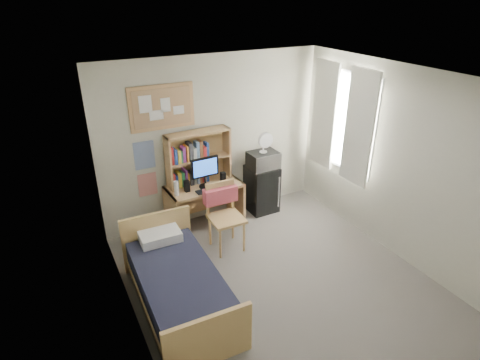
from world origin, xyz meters
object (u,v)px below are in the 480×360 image
desk_fan (263,143)px  mini_fridge (262,189)px  bed (180,290)px  speaker_right (223,177)px  bulletin_board (162,107)px  desk (205,206)px  speaker_left (187,186)px  microwave (263,160)px  monitor (205,173)px  desk_chair (226,218)px

desk_fan → mini_fridge: bearing=90.0°
bed → speaker_right: speaker_right is taller
bulletin_board → desk_fan: 1.70m
bulletin_board → desk: bearing=-32.1°
speaker_left → speaker_right: speaker_left is taller
microwave → desk_fan: (0.00, 0.00, 0.29)m
bulletin_board → bed: 2.52m
monitor → speaker_right: (0.30, 0.01, -0.15)m
desk → speaker_right: bearing=-11.3°
desk_chair → microwave: bearing=36.8°
bed → monitor: monitor is taller
mini_fridge → monitor: monitor is taller
bulletin_board → bed: bulletin_board is taller
desk_chair → mini_fridge: (1.01, 0.75, -0.10)m
mini_fridge → microwave: 0.53m
speaker_right → speaker_left: bearing=-180.0°
microwave → speaker_right: bearing=-175.2°
desk → mini_fridge: size_ratio=1.45×
mini_fridge → bed: bearing=-142.9°
mini_fridge → speaker_left: 1.42m
microwave → bed: bearing=-143.2°
bulletin_board → speaker_left: (0.17, -0.36, -1.12)m
bulletin_board → speaker_left: size_ratio=5.42×
mini_fridge → desk_chair: bearing=-144.3°
monitor → speaker_right: bearing=0.0°
bulletin_board → monitor: (0.47, -0.35, -0.97)m
mini_fridge → speaker_right: (-0.75, -0.09, 0.41)m
bulletin_board → speaker_right: size_ratio=5.50×
desk → microwave: size_ratio=2.48×
microwave → mini_fridge: bearing=90.0°
desk → desk_fan: bearing=-1.1°
microwave → desk: bearing=-179.3°
bulletin_board → monitor: bearing=-36.9°
speaker_right → desk_fan: desk_fan is taller
monitor → microwave: 1.05m
bed → desk_fan: (2.02, 1.55, 0.97)m
desk → bed: (-0.96, -1.52, -0.11)m
desk → monitor: 0.59m
mini_fridge → desk_fan: desk_fan is taller
speaker_left → speaker_right: size_ratio=1.02×
desk_chair → speaker_right: size_ratio=5.85×
bulletin_board → desk_fan: (1.52, -0.26, -0.71)m
desk_chair → desk_fan: 1.43m
bulletin_board → speaker_left: bearing=-65.3°
speaker_left → desk_fan: bearing=1.6°
desk_fan → desk_chair: bearing=-145.1°
speaker_right → microwave: size_ratio=0.37×
desk_fan → microwave: bearing=0.0°
desk_chair → mini_fridge: 1.26m
bed → speaker_right: size_ratio=10.41×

